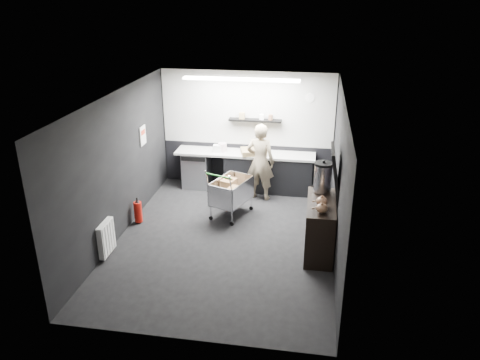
# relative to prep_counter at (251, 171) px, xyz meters

# --- Properties ---
(floor) EXTENTS (5.50, 5.50, 0.00)m
(floor) POSITION_rel_prep_counter_xyz_m (-0.14, -2.42, -0.46)
(floor) COLOR black
(floor) RESTS_ON ground
(ceiling) EXTENTS (5.50, 5.50, 0.00)m
(ceiling) POSITION_rel_prep_counter_xyz_m (-0.14, -2.42, 2.24)
(ceiling) COLOR white
(ceiling) RESTS_ON wall_back
(wall_back) EXTENTS (5.50, 0.00, 5.50)m
(wall_back) POSITION_rel_prep_counter_xyz_m (-0.14, 0.33, 0.89)
(wall_back) COLOR black
(wall_back) RESTS_ON floor
(wall_front) EXTENTS (5.50, 0.00, 5.50)m
(wall_front) POSITION_rel_prep_counter_xyz_m (-0.14, -5.17, 0.89)
(wall_front) COLOR black
(wall_front) RESTS_ON floor
(wall_left) EXTENTS (0.00, 5.50, 5.50)m
(wall_left) POSITION_rel_prep_counter_xyz_m (-2.14, -2.42, 0.89)
(wall_left) COLOR black
(wall_left) RESTS_ON floor
(wall_right) EXTENTS (0.00, 5.50, 5.50)m
(wall_right) POSITION_rel_prep_counter_xyz_m (1.86, -2.42, 0.89)
(wall_right) COLOR black
(wall_right) RESTS_ON floor
(kitchen_wall_panel) EXTENTS (3.95, 0.02, 1.70)m
(kitchen_wall_panel) POSITION_rel_prep_counter_xyz_m (-0.14, 0.31, 1.39)
(kitchen_wall_panel) COLOR beige
(kitchen_wall_panel) RESTS_ON wall_back
(dado_panel) EXTENTS (3.95, 0.02, 1.00)m
(dado_panel) POSITION_rel_prep_counter_xyz_m (-0.14, 0.31, 0.04)
(dado_panel) COLOR black
(dado_panel) RESTS_ON wall_back
(floating_shelf) EXTENTS (1.20, 0.22, 0.04)m
(floating_shelf) POSITION_rel_prep_counter_xyz_m (0.06, 0.20, 1.16)
(floating_shelf) COLOR black
(floating_shelf) RESTS_ON wall_back
(wall_clock) EXTENTS (0.20, 0.03, 0.20)m
(wall_clock) POSITION_rel_prep_counter_xyz_m (1.26, 0.30, 1.69)
(wall_clock) COLOR white
(wall_clock) RESTS_ON wall_back
(poster) EXTENTS (0.02, 0.30, 0.40)m
(poster) POSITION_rel_prep_counter_xyz_m (-2.12, -1.12, 1.09)
(poster) COLOR silver
(poster) RESTS_ON wall_left
(poster_red_band) EXTENTS (0.02, 0.22, 0.10)m
(poster_red_band) POSITION_rel_prep_counter_xyz_m (-2.11, -1.12, 1.16)
(poster_red_band) COLOR red
(poster_red_band) RESTS_ON poster
(radiator) EXTENTS (0.10, 0.50, 0.60)m
(radiator) POSITION_rel_prep_counter_xyz_m (-2.08, -3.32, -0.11)
(radiator) COLOR white
(radiator) RESTS_ON wall_left
(ceiling_strip) EXTENTS (2.40, 0.20, 0.04)m
(ceiling_strip) POSITION_rel_prep_counter_xyz_m (-0.14, -0.57, 2.21)
(ceiling_strip) COLOR white
(ceiling_strip) RESTS_ON ceiling
(prep_counter) EXTENTS (3.20, 0.61, 0.90)m
(prep_counter) POSITION_rel_prep_counter_xyz_m (0.00, 0.00, 0.00)
(prep_counter) COLOR black
(prep_counter) RESTS_ON floor
(person) EXTENTS (0.70, 0.53, 1.73)m
(person) POSITION_rel_prep_counter_xyz_m (0.28, -0.45, 0.41)
(person) COLOR beige
(person) RESTS_ON floor
(shopping_cart) EXTENTS (0.89, 1.16, 1.07)m
(shopping_cart) POSITION_rel_prep_counter_xyz_m (-0.21, -1.39, 0.05)
(shopping_cart) COLOR silver
(shopping_cart) RESTS_ON floor
(sideboard) EXTENTS (0.56, 1.30, 1.95)m
(sideboard) POSITION_rel_prep_counter_xyz_m (1.61, -2.53, 0.16)
(sideboard) COLOR black
(sideboard) RESTS_ON floor
(fire_extinguisher) EXTENTS (0.16, 0.16, 0.52)m
(fire_extinguisher) POSITION_rel_prep_counter_xyz_m (-1.99, -2.04, -0.20)
(fire_extinguisher) COLOR #B1140B
(fire_extinguisher) RESTS_ON floor
(cardboard_box) EXTENTS (0.65, 0.56, 0.11)m
(cardboard_box) POSITION_rel_prep_counter_xyz_m (0.07, -0.05, 0.50)
(cardboard_box) COLOR #967F50
(cardboard_box) RESTS_ON prep_counter
(pink_tub) EXTENTS (0.20, 0.20, 0.20)m
(pink_tub) POSITION_rel_prep_counter_xyz_m (-0.66, 0.00, 0.54)
(pink_tub) COLOR beige
(pink_tub) RESTS_ON prep_counter
(white_container) EXTENTS (0.20, 0.16, 0.17)m
(white_container) POSITION_rel_prep_counter_xyz_m (-0.77, -0.05, 0.53)
(white_container) COLOR white
(white_container) RESTS_ON prep_counter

